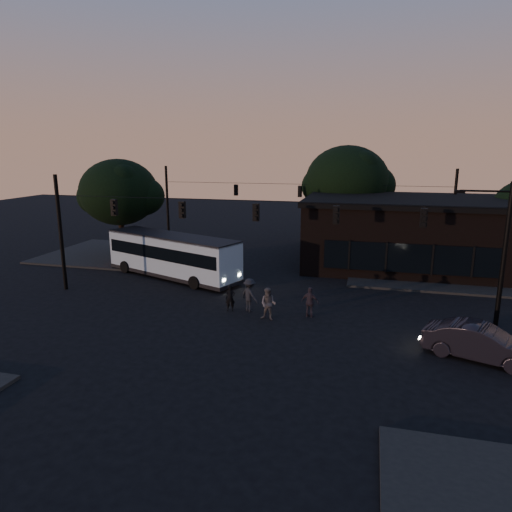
% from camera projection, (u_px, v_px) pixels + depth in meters
% --- Properties ---
extents(ground, '(120.00, 120.00, 0.00)m').
position_uv_depth(ground, '(237.00, 330.00, 23.31)').
color(ground, black).
rests_on(ground, ground).
extents(sidewalk_far_right, '(14.00, 10.00, 0.15)m').
position_uv_depth(sidewalk_far_right, '(447.00, 274.00, 33.62)').
color(sidewalk_far_right, black).
rests_on(sidewalk_far_right, ground).
extents(sidewalk_far_left, '(14.00, 10.00, 0.15)m').
position_uv_depth(sidewalk_far_left, '(129.00, 254.00, 39.87)').
color(sidewalk_far_left, black).
rests_on(sidewalk_far_left, ground).
extents(building, '(15.40, 10.41, 5.40)m').
position_uv_depth(building, '(405.00, 232.00, 35.60)').
color(building, black).
rests_on(building, ground).
extents(tree_behind, '(7.60, 7.60, 9.43)m').
position_uv_depth(tree_behind, '(347.00, 181.00, 41.70)').
color(tree_behind, black).
rests_on(tree_behind, ground).
extents(tree_left, '(6.40, 6.40, 8.30)m').
position_uv_depth(tree_left, '(119.00, 192.00, 37.68)').
color(tree_left, black).
rests_on(tree_left, ground).
extents(signal_rig_near, '(26.24, 0.30, 7.50)m').
position_uv_depth(signal_rig_near, '(256.00, 231.00, 26.07)').
color(signal_rig_near, black).
rests_on(signal_rig_near, ground).
extents(signal_rig_far, '(26.24, 0.30, 7.50)m').
position_uv_depth(signal_rig_far, '(300.00, 204.00, 41.23)').
color(signal_rig_far, black).
rests_on(signal_rig_far, ground).
extents(bus, '(11.17, 6.41, 3.10)m').
position_uv_depth(bus, '(172.00, 254.00, 32.65)').
color(bus, '#A1BCCD').
rests_on(bus, ground).
extents(car, '(5.03, 3.20, 1.57)m').
position_uv_depth(car, '(481.00, 343.00, 19.92)').
color(car, black).
rests_on(car, ground).
extents(pedestrian_a, '(0.63, 0.50, 1.52)m').
position_uv_depth(pedestrian_a, '(230.00, 298.00, 25.95)').
color(pedestrian_a, black).
rests_on(pedestrian_a, ground).
extents(pedestrian_b, '(0.93, 0.76, 1.78)m').
position_uv_depth(pedestrian_b, '(268.00, 304.00, 24.59)').
color(pedestrian_b, '#554E4D').
rests_on(pedestrian_b, ground).
extents(pedestrian_c, '(1.07, 0.61, 1.71)m').
position_uv_depth(pedestrian_c, '(310.00, 302.00, 24.97)').
color(pedestrian_c, '#2C242C').
rests_on(pedestrian_c, ground).
extents(pedestrian_d, '(1.43, 1.29, 1.93)m').
position_uv_depth(pedestrian_d, '(250.00, 295.00, 25.87)').
color(pedestrian_d, black).
rests_on(pedestrian_d, ground).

